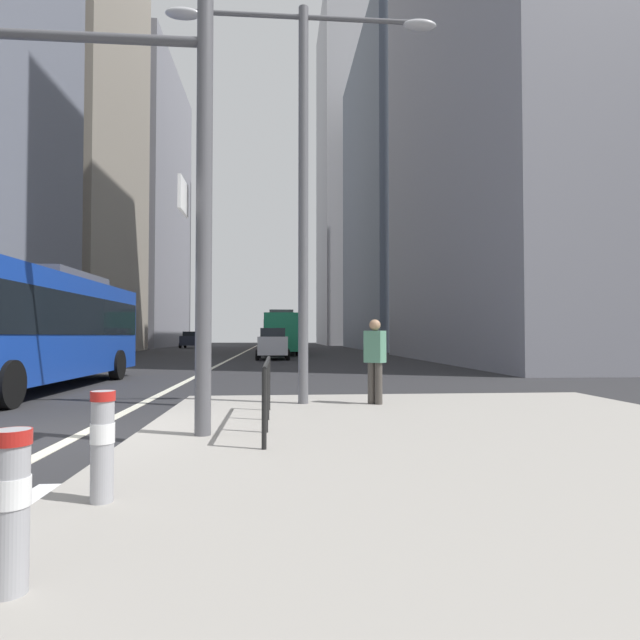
% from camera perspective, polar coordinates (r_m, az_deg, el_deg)
% --- Properties ---
extents(ground_plane, '(160.00, 160.00, 0.00)m').
position_cam_1_polar(ground_plane, '(28.09, -10.73, -4.71)').
color(ground_plane, '#28282B').
extents(median_island, '(9.00, 10.00, 0.15)m').
position_cam_1_polar(median_island, '(7.49, 15.69, -12.60)').
color(median_island, gray).
rests_on(median_island, ground).
extents(lane_centre_line, '(0.20, 80.00, 0.01)m').
position_cam_1_polar(lane_centre_line, '(38.04, -9.13, -3.91)').
color(lane_centre_line, beige).
rests_on(lane_centre_line, ground).
extents(office_tower_left_mid, '(11.41, 16.70, 53.19)m').
position_cam_1_polar(office_tower_left_mid, '(56.14, -26.47, 25.05)').
color(office_tower_left_mid, gray).
rests_on(office_tower_left_mid, ground).
extents(office_tower_left_far, '(10.49, 24.07, 37.53)m').
position_cam_1_polar(office_tower_left_far, '(76.06, -19.36, 11.54)').
color(office_tower_left_far, gray).
rests_on(office_tower_left_far, ground).
extents(office_tower_right_mid, '(10.55, 25.16, 33.79)m').
position_cam_1_polar(office_tower_right_mid, '(60.55, 9.15, 13.07)').
color(office_tower_right_mid, slate).
rests_on(office_tower_right_mid, ground).
extents(office_tower_right_far, '(13.94, 20.78, 55.27)m').
position_cam_1_polar(office_tower_right_far, '(89.78, 4.71, 15.25)').
color(office_tower_right_far, '#9E9EA3').
rests_on(office_tower_right_far, ground).
extents(city_bus_blue_oncoming, '(2.78, 11.05, 3.40)m').
position_cam_1_polar(city_bus_blue_oncoming, '(16.14, -28.92, -0.28)').
color(city_bus_blue_oncoming, '#14389E').
rests_on(city_bus_blue_oncoming, ground).
extents(city_bus_red_receding, '(2.77, 11.60, 3.40)m').
position_cam_1_polar(city_bus_red_receding, '(42.29, -4.31, -1.22)').
color(city_bus_red_receding, '#198456').
rests_on(city_bus_red_receding, ground).
extents(city_bus_red_distant, '(2.93, 11.58, 3.40)m').
position_cam_1_polar(city_bus_red_distant, '(62.11, -4.90, -1.36)').
color(city_bus_red_distant, red).
rests_on(city_bus_red_distant, ground).
extents(car_oncoming_mid, '(2.14, 4.08, 1.94)m').
position_cam_1_polar(car_oncoming_mid, '(63.62, -13.92, -2.09)').
color(car_oncoming_mid, '#232838').
rests_on(car_oncoming_mid, ground).
extents(car_receding_near, '(2.05, 4.30, 1.94)m').
position_cam_1_polar(car_receding_near, '(32.89, -5.16, -2.56)').
color(car_receding_near, silver).
rests_on(car_receding_near, ground).
extents(traffic_signal_gantry, '(6.07, 0.65, 6.00)m').
position_cam_1_polar(traffic_signal_gantry, '(8.23, -27.19, 16.96)').
color(traffic_signal_gantry, '#515156').
rests_on(traffic_signal_gantry, median_island).
extents(street_lamp_post, '(5.50, 0.32, 8.00)m').
position_cam_1_polar(street_lamp_post, '(11.07, -1.82, 18.29)').
color(street_lamp_post, '#56565B').
rests_on(street_lamp_post, median_island).
extents(bollard_front, '(0.20, 0.20, 0.85)m').
position_cam_1_polar(bollard_front, '(3.33, -30.62, -16.70)').
color(bollard_front, '#99999E').
rests_on(bollard_front, median_island).
extents(bollard_left, '(0.20, 0.20, 0.90)m').
position_cam_1_polar(bollard_left, '(4.71, -22.63, -12.00)').
color(bollard_left, '#99999E').
rests_on(bollard_left, median_island).
extents(pedestrian_railing, '(0.06, 3.31, 0.98)m').
position_cam_1_polar(pedestrian_railing, '(7.92, -5.80, -6.43)').
color(pedestrian_railing, black).
rests_on(pedestrian_railing, median_island).
extents(pedestrian_waiting, '(0.44, 0.43, 1.67)m').
position_cam_1_polar(pedestrian_waiting, '(10.38, 6.01, -4.04)').
color(pedestrian_waiting, '#423D38').
rests_on(pedestrian_waiting, median_island).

